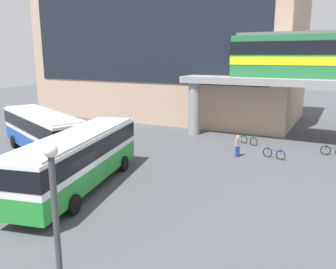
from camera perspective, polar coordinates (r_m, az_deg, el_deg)
name	(u,v)px	position (r m, az deg, el deg)	size (l,w,h in m)	color
ground_plane	(165,154)	(26.76, -0.51, -3.23)	(120.00, 120.00, 0.00)	#47494F
station_building	(168,47)	(44.42, 0.04, 14.21)	(31.06, 14.17, 16.94)	tan
bus_main	(79,155)	(20.04, -14.31, -3.26)	(5.00, 11.33, 3.22)	#268C33
bus_secondary	(43,129)	(27.92, -19.86, 0.87)	(11.11, 6.83, 3.22)	#1E4CB2
bicycle_green	(249,140)	(30.35, 13.09, -0.93)	(1.65, 0.80, 1.04)	black
bicycle_black	(333,151)	(29.04, 25.42, -2.48)	(1.78, 0.29, 1.04)	black
bicycle_blue	(274,154)	(26.75, 16.97, -3.02)	(1.73, 0.60, 1.04)	black
pedestrian_near_building	(238,147)	(26.45, 11.33, -1.96)	(0.43, 0.48, 1.65)	navy
lamp_post	(56,225)	(9.55, -17.84, -13.86)	(0.36, 0.36, 5.35)	#3F3F44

